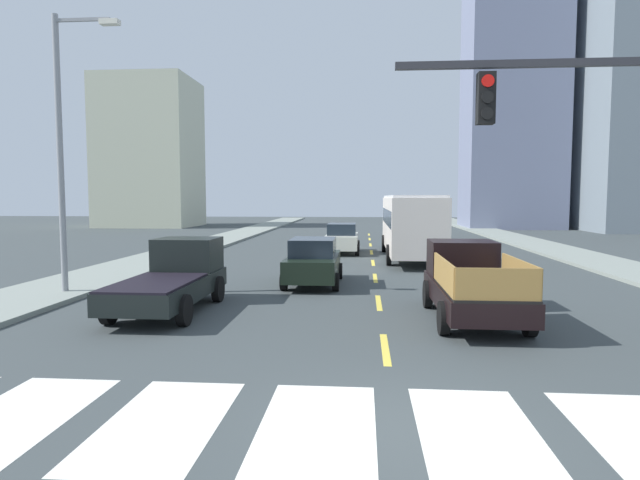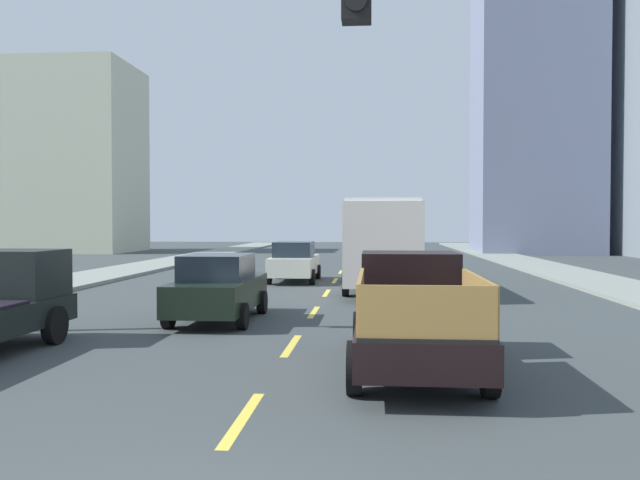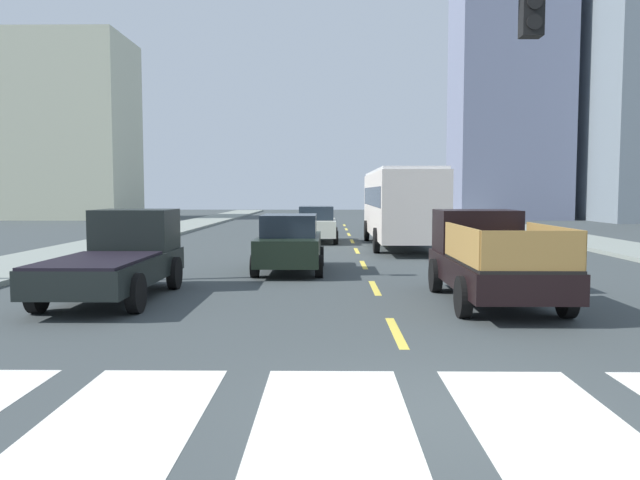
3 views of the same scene
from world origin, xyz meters
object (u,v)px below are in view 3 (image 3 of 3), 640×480
Objects in this scene: city_bus at (400,202)px; sedan_far at (290,243)px; sedan_mid at (317,224)px; pickup_stakebed at (489,258)px; pickup_dark at (120,256)px.

city_bus is 2.45× the size of sedan_far.
sedan_mid is at bearing 85.88° from sedan_far.
pickup_dark is at bearing 178.97° from pickup_stakebed.
sedan_mid is at bearing 106.05° from pickup_stakebed.
pickup_stakebed and pickup_dark have the same top height.
pickup_stakebed is 8.32m from pickup_dark.
sedan_far is at bearing -92.51° from sedan_mid.
sedan_far is (3.61, 4.54, -0.06)m from pickup_dark.
pickup_stakebed is 16.67m from sedan_mid.
sedan_far is (-4.29, -8.80, -1.09)m from city_bus.
pickup_dark is (-8.31, 0.41, -0.02)m from pickup_stakebed.
pickup_stakebed is 1.18× the size of sedan_far.
city_bus is at bearing 61.33° from pickup_dark.
sedan_far is (-4.70, 4.95, -0.08)m from pickup_stakebed.
city_bus is (-0.41, 13.76, 1.02)m from pickup_stakebed.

